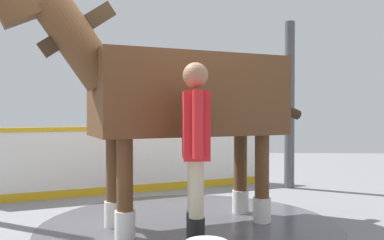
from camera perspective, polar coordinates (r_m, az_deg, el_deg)
ground_plane at (r=4.89m, az=-4.32°, el=-13.69°), size 16.00×16.00×0.02m
wet_patch at (r=4.79m, az=-0.37°, el=-13.86°), size 3.28×3.28×0.00m
barrier_wall at (r=6.58m, az=-7.37°, el=-5.60°), size 4.15×2.04×1.02m
roof_post_far at (r=7.04m, az=13.00°, el=1.99°), size 0.16×0.16×2.70m
horse at (r=4.58m, az=-1.91°, el=3.17°), size 3.22×1.82×2.57m
handler at (r=3.72m, az=0.47°, el=-3.14°), size 0.26×0.67×1.67m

